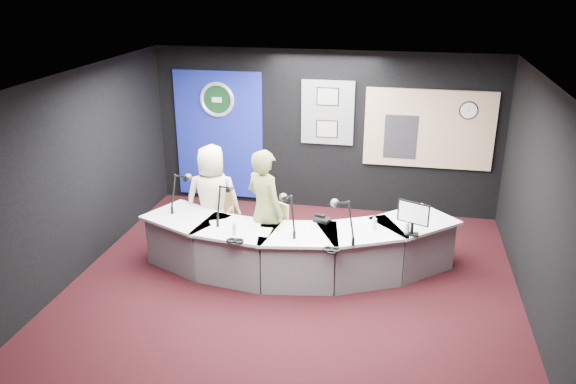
% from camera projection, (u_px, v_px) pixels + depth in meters
% --- Properties ---
extents(ground, '(6.00, 6.00, 0.00)m').
position_uv_depth(ground, '(291.00, 290.00, 7.74)').
color(ground, black).
rests_on(ground, ground).
extents(ceiling, '(6.00, 6.00, 0.02)m').
position_uv_depth(ceiling, '(291.00, 82.00, 6.74)').
color(ceiling, silver).
rests_on(ceiling, ground).
extents(wall_back, '(6.00, 0.02, 2.80)m').
position_uv_depth(wall_back, '(324.00, 132.00, 9.99)').
color(wall_back, black).
rests_on(wall_back, ground).
extents(wall_front, '(6.00, 0.02, 2.80)m').
position_uv_depth(wall_front, '(217.00, 329.00, 4.50)').
color(wall_front, black).
rests_on(wall_front, ground).
extents(wall_left, '(0.02, 6.00, 2.80)m').
position_uv_depth(wall_left, '(73.00, 177.00, 7.79)').
color(wall_left, black).
rests_on(wall_left, ground).
extents(wall_right, '(0.02, 6.00, 2.80)m').
position_uv_depth(wall_right, '(545.00, 212.00, 6.69)').
color(wall_right, black).
rests_on(wall_right, ground).
extents(broadcast_desk, '(4.50, 1.90, 0.75)m').
position_uv_depth(broadcast_desk, '(295.00, 247.00, 8.12)').
color(broadcast_desk, silver).
rests_on(broadcast_desk, ground).
extents(backdrop_panel, '(1.60, 0.05, 2.30)m').
position_uv_depth(backdrop_panel, '(219.00, 135.00, 10.36)').
color(backdrop_panel, navy).
rests_on(backdrop_panel, wall_back).
extents(agency_seal, '(0.63, 0.07, 0.63)m').
position_uv_depth(agency_seal, '(217.00, 100.00, 10.09)').
color(agency_seal, silver).
rests_on(agency_seal, backdrop_panel).
extents(seal_center, '(0.48, 0.01, 0.48)m').
position_uv_depth(seal_center, '(217.00, 100.00, 10.10)').
color(seal_center, '#0E3215').
rests_on(seal_center, backdrop_panel).
extents(pinboard, '(0.90, 0.04, 1.10)m').
position_uv_depth(pinboard, '(328.00, 113.00, 9.82)').
color(pinboard, slate).
rests_on(pinboard, wall_back).
extents(framed_photo_upper, '(0.34, 0.02, 0.27)m').
position_uv_depth(framed_photo_upper, '(328.00, 97.00, 9.69)').
color(framed_photo_upper, gray).
rests_on(framed_photo_upper, pinboard).
extents(framed_photo_lower, '(0.34, 0.02, 0.27)m').
position_uv_depth(framed_photo_lower, '(327.00, 129.00, 9.90)').
color(framed_photo_lower, gray).
rests_on(framed_photo_lower, pinboard).
extents(booth_window_frame, '(2.12, 0.06, 1.32)m').
position_uv_depth(booth_window_frame, '(429.00, 129.00, 9.58)').
color(booth_window_frame, tan).
rests_on(booth_window_frame, wall_back).
extents(booth_glow, '(2.00, 0.02, 1.20)m').
position_uv_depth(booth_glow, '(429.00, 129.00, 9.57)').
color(booth_glow, '#FEEFA0').
rests_on(booth_glow, booth_window_frame).
extents(equipment_rack, '(0.55, 0.02, 0.75)m').
position_uv_depth(equipment_rack, '(401.00, 137.00, 9.69)').
color(equipment_rack, black).
rests_on(equipment_rack, booth_window_frame).
extents(wall_clock, '(0.28, 0.01, 0.28)m').
position_uv_depth(wall_clock, '(469.00, 110.00, 9.32)').
color(wall_clock, white).
rests_on(wall_clock, booth_window_frame).
extents(armchair_left, '(0.50, 0.50, 0.88)m').
position_uv_depth(armchair_left, '(214.00, 224.00, 8.71)').
color(armchair_left, '#A5834B').
rests_on(armchair_left, ground).
extents(armchair_right, '(0.79, 0.79, 1.01)m').
position_uv_depth(armchair_right, '(265.00, 235.00, 8.19)').
color(armchair_right, '#A5834B').
rests_on(armchair_right, ground).
extents(draped_jacket, '(0.50, 0.11, 0.70)m').
position_uv_depth(draped_jacket, '(217.00, 206.00, 8.88)').
color(draped_jacket, gray).
rests_on(draped_jacket, armchair_left).
extents(person_man, '(0.90, 0.67, 1.67)m').
position_uv_depth(person_man, '(213.00, 200.00, 8.57)').
color(person_man, beige).
rests_on(person_man, ground).
extents(person_woman, '(0.77, 0.71, 1.77)m').
position_uv_depth(person_woman, '(265.00, 210.00, 8.06)').
color(person_woman, olive).
rests_on(person_woman, ground).
extents(computer_monitor, '(0.37, 0.18, 0.27)m').
position_uv_depth(computer_monitor, '(413.00, 213.00, 7.51)').
color(computer_monitor, black).
rests_on(computer_monitor, broadcast_desk).
extents(desk_phone, '(0.26, 0.23, 0.05)m').
position_uv_depth(desk_phone, '(322.00, 219.00, 8.03)').
color(desk_phone, black).
rests_on(desk_phone, broadcast_desk).
extents(headphones_near, '(0.20, 0.20, 0.03)m').
position_uv_depth(headphones_near, '(332.00, 249.00, 7.18)').
color(headphones_near, black).
rests_on(headphones_near, broadcast_desk).
extents(headphones_far, '(0.21, 0.21, 0.03)m').
position_uv_depth(headphones_far, '(235.00, 241.00, 7.41)').
color(headphones_far, black).
rests_on(headphones_far, broadcast_desk).
extents(paper_stack, '(0.33, 0.37, 0.00)m').
position_uv_depth(paper_stack, '(219.00, 224.00, 7.93)').
color(paper_stack, white).
rests_on(paper_stack, broadcast_desk).
extents(notepad, '(0.20, 0.28, 0.00)m').
position_uv_depth(notepad, '(263.00, 232.00, 7.70)').
color(notepad, white).
rests_on(notepad, broadcast_desk).
extents(boom_mic_a, '(0.16, 0.74, 0.60)m').
position_uv_depth(boom_mic_a, '(180.00, 187.00, 8.46)').
color(boom_mic_a, black).
rests_on(boom_mic_a, broadcast_desk).
extents(boom_mic_b, '(0.16, 0.74, 0.60)m').
position_uv_depth(boom_mic_b, '(224.00, 198.00, 8.03)').
color(boom_mic_b, black).
rests_on(boom_mic_b, broadcast_desk).
extents(boom_mic_c, '(0.38, 0.68, 0.60)m').
position_uv_depth(boom_mic_c, '(289.00, 208.00, 7.69)').
color(boom_mic_c, black).
rests_on(boom_mic_c, broadcast_desk).
extents(boom_mic_d, '(0.43, 0.66, 0.60)m').
position_uv_depth(boom_mic_d, '(344.00, 214.00, 7.50)').
color(boom_mic_d, black).
rests_on(boom_mic_d, broadcast_desk).
extents(water_bottles, '(2.29, 0.59, 0.18)m').
position_uv_depth(water_bottles, '(321.00, 227.00, 7.63)').
color(water_bottles, silver).
rests_on(water_bottles, broadcast_desk).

